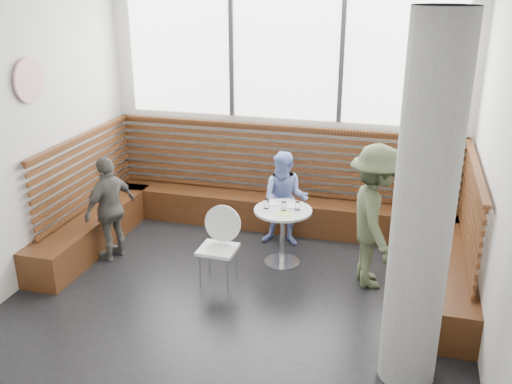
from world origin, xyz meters
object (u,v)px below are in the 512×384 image
(concrete_column, at_px, (423,212))
(adult_man, at_px, (375,217))
(cafe_table, at_px, (283,225))
(child_back, at_px, (285,199))
(cafe_chair, at_px, (220,240))
(child_left, at_px, (110,208))

(concrete_column, xyz_separation_m, adult_man, (-0.46, 1.59, -0.76))
(cafe_table, height_order, child_back, child_back)
(cafe_chair, height_order, child_back, child_back)
(cafe_chair, relative_size, adult_man, 0.54)
(cafe_table, height_order, child_left, child_left)
(cafe_table, bearing_deg, child_left, -169.46)
(concrete_column, bearing_deg, cafe_chair, 151.79)
(concrete_column, distance_m, cafe_table, 2.61)
(adult_man, bearing_deg, concrete_column, -179.87)
(adult_man, bearing_deg, cafe_chair, 88.07)
(child_back, bearing_deg, concrete_column, -57.92)
(concrete_column, relative_size, child_left, 2.38)
(cafe_table, height_order, adult_man, adult_man)
(cafe_table, distance_m, cafe_chair, 0.88)
(adult_man, xyz_separation_m, child_left, (-3.23, -0.18, -0.17))
(child_back, relative_size, child_left, 0.95)
(adult_man, bearing_deg, child_back, 41.73)
(child_left, bearing_deg, adult_man, 111.90)
(adult_man, bearing_deg, cafe_table, 63.31)
(concrete_column, distance_m, child_back, 3.03)
(child_left, bearing_deg, cafe_table, 119.19)
(cafe_table, relative_size, child_back, 0.57)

